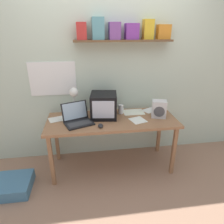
# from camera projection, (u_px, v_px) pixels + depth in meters

# --- Properties ---
(ground_plane) EXTENTS (12.00, 12.00, 0.00)m
(ground_plane) POSITION_uv_depth(u_px,v_px,m) (112.00, 165.00, 2.87)
(ground_plane) COLOR #A17860
(back_wall) EXTENTS (5.60, 0.24, 2.60)m
(back_wall) POSITION_uv_depth(u_px,v_px,m) (108.00, 68.00, 2.74)
(back_wall) COLOR silver
(back_wall) RESTS_ON ground_plane
(corner_desk) EXTENTS (1.67, 0.66, 0.73)m
(corner_desk) POSITION_uv_depth(u_px,v_px,m) (112.00, 124.00, 2.62)
(corner_desk) COLOR #946443
(corner_desk) RESTS_ON ground_plane
(crt_monitor) EXTENTS (0.37, 0.39, 0.31)m
(crt_monitor) POSITION_uv_depth(u_px,v_px,m) (104.00, 105.00, 2.61)
(crt_monitor) COLOR black
(crt_monitor) RESTS_ON corner_desk
(laptop) EXTENTS (0.41, 0.39, 0.24)m
(laptop) POSITION_uv_depth(u_px,v_px,m) (77.00, 118.00, 2.48)
(laptop) COLOR black
(laptop) RESTS_ON corner_desk
(desk_lamp) EXTENTS (0.12, 0.19, 0.40)m
(desk_lamp) POSITION_uv_depth(u_px,v_px,m) (74.00, 95.00, 2.56)
(desk_lamp) COLOR silver
(desk_lamp) RESTS_ON corner_desk
(juice_glass) EXTENTS (0.07, 0.07, 0.12)m
(juice_glass) POSITION_uv_depth(u_px,v_px,m) (121.00, 110.00, 2.75)
(juice_glass) COLOR white
(juice_glass) RESTS_ON corner_desk
(space_heater) EXTENTS (0.22, 0.19, 0.23)m
(space_heater) POSITION_uv_depth(u_px,v_px,m) (159.00, 109.00, 2.61)
(space_heater) COLOR silver
(space_heater) RESTS_ON corner_desk
(computer_mouse) EXTENTS (0.07, 0.11, 0.03)m
(computer_mouse) POSITION_uv_depth(u_px,v_px,m) (101.00, 126.00, 2.38)
(computer_mouse) COLOR #232326
(computer_mouse) RESTS_ON corner_desk
(open_notebook) EXTENTS (0.23, 0.24, 0.00)m
(open_notebook) POSITION_uv_depth(u_px,v_px,m) (138.00, 120.00, 2.56)
(open_notebook) COLOR white
(open_notebook) RESTS_ON corner_desk
(loose_paper_near_monitor) EXTENTS (0.29, 0.22, 0.00)m
(loose_paper_near_monitor) POSITION_uv_depth(u_px,v_px,m) (133.00, 112.00, 2.80)
(loose_paper_near_monitor) COLOR white
(loose_paper_near_monitor) RESTS_ON corner_desk
(loose_paper_near_laptop) EXTENTS (0.32, 0.25, 0.00)m
(loose_paper_near_laptop) POSITION_uv_depth(u_px,v_px,m) (60.00, 119.00, 2.60)
(loose_paper_near_laptop) COLOR white
(loose_paper_near_laptop) RESTS_ON corner_desk
(printed_handout) EXTENTS (0.26, 0.23, 0.00)m
(printed_handout) POSITION_uv_depth(u_px,v_px,m) (150.00, 110.00, 2.87)
(printed_handout) COLOR white
(printed_handout) RESTS_ON corner_desk
(floor_cushion) EXTENTS (0.41, 0.41, 0.14)m
(floor_cushion) POSITION_uv_depth(u_px,v_px,m) (13.00, 185.00, 2.41)
(floor_cushion) COLOR teal
(floor_cushion) RESTS_ON ground_plane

